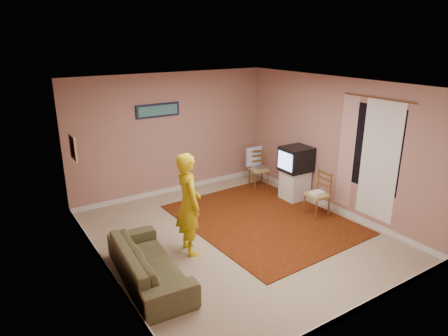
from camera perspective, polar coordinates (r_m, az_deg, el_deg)
ground at (r=7.06m, az=1.90°, el=-9.59°), size 5.00×5.00×0.00m
wall_back at (r=8.64m, az=-7.50°, el=4.80°), size 4.50×0.02×2.60m
wall_front at (r=4.85m, az=19.21°, el=-7.20°), size 4.50×0.02×2.60m
wall_left at (r=5.65m, az=-17.14°, el=-3.34°), size 0.02×5.00×2.60m
wall_right at (r=8.00m, az=15.41°, el=3.18°), size 0.02×5.00×2.60m
ceiling at (r=6.27m, az=2.15°, el=11.88°), size 4.50×5.00×0.02m
baseboard_back at (r=9.00m, az=-7.14°, el=-2.96°), size 4.50×0.02×0.10m
baseboard_front at (r=5.50m, az=17.68°, el=-19.02°), size 4.50×0.02×0.10m
baseboard_left at (r=6.21m, az=-15.94°, el=-14.11°), size 0.02×5.00×0.10m
baseboard_right at (r=8.39m, az=14.65°, el=-5.08°), size 0.02×5.00×0.10m
window at (r=7.41m, az=20.60°, el=2.67°), size 0.01×1.10×1.50m
curtain_sheer at (r=7.37m, az=21.28°, el=0.88°), size 0.01×0.75×2.10m
curtain_floral at (r=7.76m, az=17.11°, el=2.19°), size 0.01×0.35×2.10m
curtain_rod at (r=7.20m, az=21.17°, el=9.29°), size 0.02×1.40×0.02m
picture_back at (r=8.38m, az=-9.42°, el=8.13°), size 0.95×0.04×0.28m
picture_left at (r=7.07m, az=-20.74°, el=2.76°), size 0.04×0.38×0.42m
area_rug at (r=7.64m, az=5.51°, el=-7.28°), size 2.76×3.39×0.02m
tv_cabinet at (r=8.55m, az=10.06°, el=-2.37°), size 0.50×0.45×0.64m
crt_tv at (r=8.36m, az=10.25°, el=1.28°), size 0.61×0.54×0.51m
chair_a at (r=9.07m, az=5.00°, el=0.39°), size 0.44×0.43×0.46m
dvd_player at (r=9.09m, az=5.00°, el=0.05°), size 0.37×0.31×0.05m
blue_throw at (r=9.17m, az=4.31°, el=1.68°), size 0.41×0.05×0.43m
chair_b at (r=7.80m, az=13.25°, el=-3.03°), size 0.39×0.41×0.47m
game_console at (r=7.82m, az=13.22°, el=-3.45°), size 0.25×0.18×0.05m
sofa at (r=5.86m, az=-10.64°, el=-13.20°), size 0.87×1.92×0.55m
person at (r=6.25m, az=-5.11°, el=-5.13°), size 0.47×0.65×1.65m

